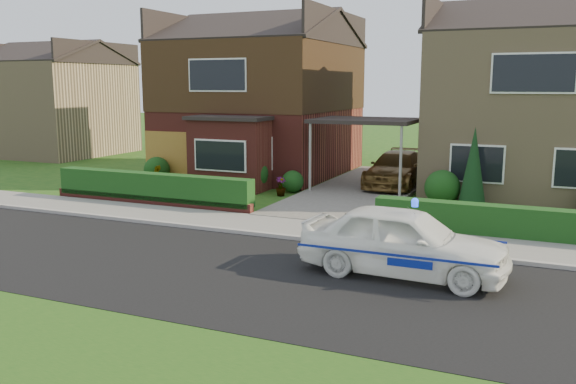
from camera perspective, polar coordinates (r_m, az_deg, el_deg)
The scene contains 24 objects.
ground at distance 13.68m, azimuth -6.15°, elevation -7.27°, with size 120.00×120.00×0.00m, color #1B4A13.
road at distance 13.68m, azimuth -6.15°, elevation -7.27°, with size 60.00×6.00×0.02m, color black.
kerb at distance 16.28m, azimuth -0.83°, elevation -4.16°, with size 60.00×0.16×0.12m, color #9E9993.
sidewalk at distance 17.21m, azimuth 0.61°, elevation -3.40°, with size 60.00×2.00×0.10m, color slate.
grass_verge at distance 9.94m, azimuth -21.02°, elevation -14.78°, with size 60.00×4.00×0.01m, color #1B4A13.
driveway at distance 23.59m, azimuth 7.15°, elevation 0.24°, with size 3.80×12.00×0.12m, color #666059.
house_left at distance 28.06m, azimuth -2.50°, elevation 9.57°, with size 7.50×9.53×7.25m.
house_right at distance 25.32m, azimuth 22.16°, elevation 8.45°, with size 7.50×8.06×7.25m.
carport_link at distance 23.25m, azimuth 7.26°, elevation 6.54°, with size 3.80×3.00×2.77m.
garage_door at distance 26.07m, azimuth -11.17°, elevation 3.27°, with size 2.20×0.10×2.10m, color brown.
dwarf_wall at distance 21.04m, azimuth -12.79°, elevation -0.80°, with size 7.70×0.25×0.36m, color maroon.
hedge_left at distance 21.20m, azimuth -12.53°, elevation -1.21°, with size 7.50×0.55×0.90m, color #113713.
hedge_right at distance 17.17m, azimuth 20.51°, elevation -4.26°, with size 7.50×0.55×0.80m, color #113713.
shrub_left_far at distance 25.91m, azimuth -12.17°, elevation 2.05°, with size 1.08×1.08×1.08m, color #113713.
shrub_left_mid at distance 23.39m, azimuth -3.46°, elevation 1.71°, with size 1.32×1.32×1.32m, color #113713.
shrub_left_near at distance 23.03m, azimuth 0.44°, elevation 0.99°, with size 0.84×0.84×0.84m, color #113713.
shrub_right_near at distance 21.27m, azimuth 14.24°, elevation 0.40°, with size 1.20×1.20×1.20m, color #113713.
conifer_a at distance 20.83m, azimuth 16.95°, elevation 2.03°, with size 0.90×0.90×2.60m, color black.
neighbour_left at distance 38.09m, azimuth -20.78°, elevation 7.25°, with size 6.50×7.00×5.20m, color tan.
police_car at distance 13.24m, azimuth 10.76°, elevation -4.60°, with size 4.06×4.49×1.67m.
driveway_car at distance 24.22m, azimuth 10.15°, elevation 2.15°, with size 1.85×4.56×1.32m, color brown.
potted_plant_a at distance 23.11m, azimuth -4.40°, elevation 0.99°, with size 0.44×0.30×0.84m, color gray.
potted_plant_b at distance 25.35m, azimuth -12.27°, elevation 1.56°, with size 0.44×0.35×0.80m, color gray.
potted_plant_c at distance 22.29m, azimuth -0.68°, elevation 0.49°, with size 0.39×0.39×0.69m, color gray.
Camera 1 is at (6.51, -11.32, 4.08)m, focal length 38.00 mm.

